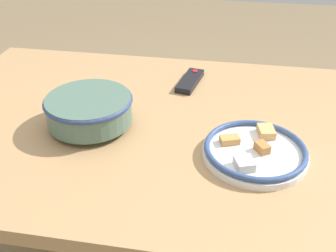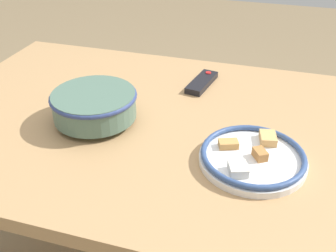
# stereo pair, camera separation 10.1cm
# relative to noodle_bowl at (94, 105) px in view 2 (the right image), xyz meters

# --- Properties ---
(dining_table) EXTENTS (1.44, 0.91, 0.71)m
(dining_table) POSITION_rel_noodle_bowl_xyz_m (0.20, 0.06, -0.13)
(dining_table) COLOR tan
(dining_table) RESTS_ON ground_plane
(noodle_bowl) EXTENTS (0.24, 0.24, 0.09)m
(noodle_bowl) POSITION_rel_noodle_bowl_xyz_m (0.00, 0.00, 0.00)
(noodle_bowl) COLOR #4C6B5B
(noodle_bowl) RESTS_ON dining_table
(food_plate) EXTENTS (0.26, 0.26, 0.04)m
(food_plate) POSITION_rel_noodle_bowl_xyz_m (0.45, -0.07, -0.04)
(food_plate) COLOR white
(food_plate) RESTS_ON dining_table
(tv_remote) EXTENTS (0.08, 0.17, 0.02)m
(tv_remote) POSITION_rel_noodle_bowl_xyz_m (0.24, 0.31, -0.04)
(tv_remote) COLOR black
(tv_remote) RESTS_ON dining_table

